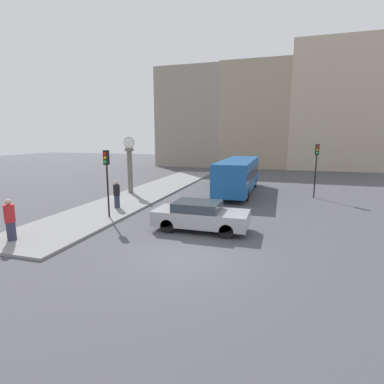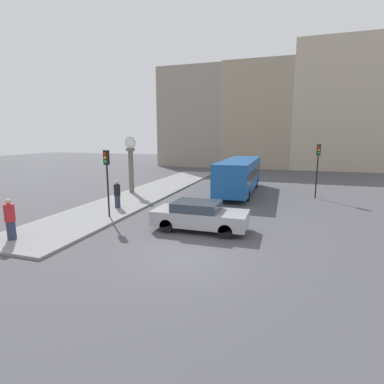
% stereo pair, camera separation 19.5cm
% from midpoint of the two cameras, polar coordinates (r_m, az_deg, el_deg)
% --- Properties ---
extents(ground_plane, '(120.00, 120.00, 0.00)m').
position_cam_midpoint_polar(ground_plane, '(11.35, -0.41, -12.16)').
color(ground_plane, '#47474C').
extents(sidewalk_corner, '(3.97, 27.31, 0.12)m').
position_cam_midpoint_polar(sidewalk_corner, '(24.25, -7.41, 0.16)').
color(sidewalk_corner, gray).
rests_on(sidewalk_corner, ground_plane).
extents(building_row, '(30.43, 5.00, 16.39)m').
position_cam_midpoint_polar(building_row, '(44.20, 14.41, 14.33)').
color(building_row, gray).
rests_on(building_row, ground_plane).
extents(sedan_car, '(4.43, 1.89, 1.37)m').
position_cam_midpoint_polar(sedan_car, '(14.16, 1.85, -4.50)').
color(sedan_car, '#9E9EA3').
rests_on(sedan_car, ground_plane).
extents(bus_distant, '(2.36, 9.42, 2.61)m').
position_cam_midpoint_polar(bus_distant, '(23.79, 9.26, 3.42)').
color(bus_distant, '#195199').
rests_on(bus_distant, ground_plane).
extents(traffic_light_near, '(0.26, 0.24, 3.57)m').
position_cam_midpoint_polar(traffic_light_near, '(16.32, -15.57, 4.17)').
color(traffic_light_near, black).
rests_on(traffic_light_near, sidewalk_corner).
extents(traffic_light_far, '(0.26, 0.24, 3.85)m').
position_cam_midpoint_polar(traffic_light_far, '(23.10, 23.08, 5.64)').
color(traffic_light_far, black).
rests_on(traffic_light_far, ground_plane).
extents(street_clock, '(0.86, 0.49, 4.24)m').
position_cam_midpoint_polar(street_clock, '(23.39, -11.31, 4.79)').
color(street_clock, '#666056').
rests_on(street_clock, sidewalk_corner).
extents(pedestrian_red_top, '(0.41, 0.41, 1.74)m').
position_cam_midpoint_polar(pedestrian_red_top, '(14.56, -31.02, -4.52)').
color(pedestrian_red_top, '#2D334C').
rests_on(pedestrian_red_top, sidewalk_corner).
extents(pedestrian_black_jacket, '(0.39, 0.39, 1.65)m').
position_cam_midpoint_polar(pedestrian_black_jacket, '(18.66, -13.77, -0.43)').
color(pedestrian_black_jacket, '#2D334C').
rests_on(pedestrian_black_jacket, sidewalk_corner).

